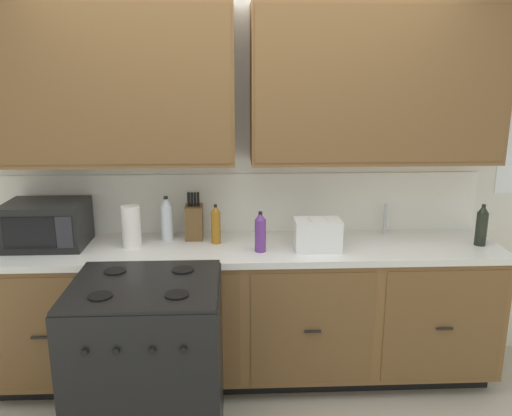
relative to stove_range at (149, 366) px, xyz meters
name	(u,v)px	position (x,y,z in m)	size (l,w,h in m)	color
ground_plane	(246,403)	(0.52, 0.33, -0.47)	(8.00, 8.00, 0.00)	#B2A893
wall_unit	(243,123)	(0.52, 0.83, 1.19)	(4.38, 0.40, 2.50)	silver
counter_run	(245,311)	(0.52, 0.63, 0.00)	(3.21, 0.64, 0.92)	black
stove_range	(149,366)	(0.00, 0.00, 0.00)	(0.76, 0.68, 0.95)	black
microwave	(47,224)	(-0.70, 0.68, 0.59)	(0.48, 0.37, 0.28)	black
toaster	(317,235)	(0.96, 0.54, 0.54)	(0.28, 0.18, 0.19)	white
knife_block	(194,221)	(0.20, 0.79, 0.56)	(0.11, 0.14, 0.31)	brown
sink_faucet	(385,219)	(1.46, 0.84, 0.55)	(0.02, 0.02, 0.20)	#B2B5BA
paper_towel_roll	(131,226)	(-0.18, 0.65, 0.58)	(0.12, 0.12, 0.26)	white
bottle_dark	(482,225)	(2.00, 0.58, 0.58)	(0.07, 0.07, 0.26)	black
bottle_clear	(167,219)	(0.03, 0.77, 0.59)	(0.08, 0.08, 0.29)	silver
bottle_violet	(260,232)	(0.61, 0.52, 0.57)	(0.07, 0.07, 0.25)	#663384
bottle_amber	(216,224)	(0.34, 0.69, 0.57)	(0.06, 0.06, 0.25)	#9E6619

